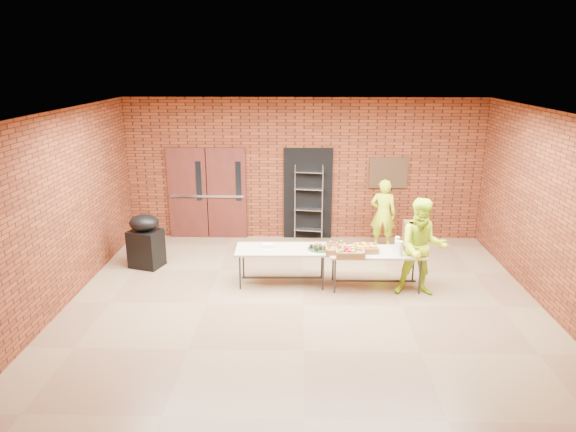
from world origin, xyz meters
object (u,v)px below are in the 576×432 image
(covered_grill, at_px, (146,241))
(volunteer_man, at_px, (422,248))
(coffee_dispenser, at_px, (415,236))
(volunteer_woman, at_px, (383,214))
(wire_rack, at_px, (309,203))
(table_right, at_px, (376,254))
(table_left, at_px, (282,251))

(covered_grill, distance_m, volunteer_man, 5.30)
(coffee_dispenser, distance_m, volunteer_woman, 2.00)
(wire_rack, distance_m, coffee_dispenser, 3.08)
(table_right, height_order, coffee_dispenser, coffee_dispenser)
(table_left, xyz_separation_m, coffee_dispenser, (2.39, 0.01, 0.32))
(coffee_dispenser, xyz_separation_m, volunteer_woman, (-0.26, 1.98, -0.18))
(volunteer_woman, bearing_deg, volunteer_man, 108.32)
(coffee_dispenser, height_order, volunteer_man, volunteer_man)
(covered_grill, xyz_separation_m, volunteer_man, (5.17, -1.14, 0.33))
(wire_rack, relative_size, coffee_dispenser, 3.41)
(table_right, relative_size, covered_grill, 1.57)
(coffee_dispenser, distance_m, volunteer_man, 0.40)
(coffee_dispenser, xyz_separation_m, volunteer_man, (0.05, -0.39, -0.08))
(table_right, xyz_separation_m, volunteer_woman, (0.43, 2.09, 0.14))
(wire_rack, relative_size, table_right, 1.03)
(volunteer_man, bearing_deg, volunteer_woman, 101.27)
(wire_rack, xyz_separation_m, covered_grill, (-3.25, -1.69, -0.33))
(covered_grill, bearing_deg, table_right, 6.75)
(table_right, bearing_deg, volunteer_woman, 77.32)
(wire_rack, bearing_deg, volunteer_man, -46.78)
(table_left, height_order, volunteer_man, volunteer_man)
(table_right, distance_m, volunteer_woman, 2.14)
(coffee_dispenser, bearing_deg, volunteer_woman, 97.53)
(covered_grill, bearing_deg, table_left, 2.31)
(table_left, relative_size, volunteer_woman, 1.10)
(table_left, bearing_deg, table_right, -4.98)
(coffee_dispenser, xyz_separation_m, covered_grill, (-5.12, 0.75, -0.41))
(wire_rack, relative_size, covered_grill, 1.61)
(wire_rack, xyz_separation_m, coffee_dispenser, (1.87, -2.44, 0.08))
(table_left, relative_size, covered_grill, 1.57)
(wire_rack, xyz_separation_m, volunteer_man, (1.92, -2.83, 0.00))
(table_left, distance_m, covered_grill, 2.84)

